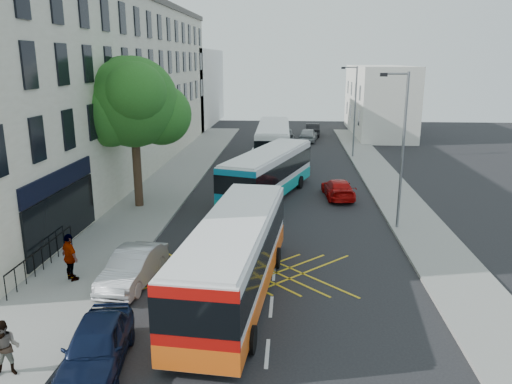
% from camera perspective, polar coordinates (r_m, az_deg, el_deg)
% --- Properties ---
extents(ground, '(120.00, 120.00, 0.00)m').
position_cam_1_polar(ground, '(16.07, 1.29, -17.97)').
color(ground, black).
rests_on(ground, ground).
extents(pavement_left, '(5.00, 70.00, 0.15)m').
position_cam_1_polar(pavement_left, '(31.13, -13.16, -1.62)').
color(pavement_left, gray).
rests_on(pavement_left, ground).
extents(pavement_right, '(3.00, 70.00, 0.15)m').
position_cam_1_polar(pavement_right, '(30.56, 16.90, -2.19)').
color(pavement_right, gray).
rests_on(pavement_right, ground).
extents(terrace_main, '(8.30, 45.00, 13.50)m').
position_cam_1_polar(terrace_main, '(40.73, -17.35, 11.49)').
color(terrace_main, beige).
rests_on(terrace_main, ground).
extents(terrace_far, '(8.00, 20.00, 10.00)m').
position_cam_1_polar(terrace_far, '(70.12, -8.18, 11.73)').
color(terrace_far, silver).
rests_on(terrace_far, ground).
extents(building_right, '(6.00, 18.00, 8.00)m').
position_cam_1_polar(building_right, '(62.53, 13.80, 10.17)').
color(building_right, silver).
rests_on(building_right, ground).
extents(street_tree, '(6.30, 5.70, 8.80)m').
position_cam_1_polar(street_tree, '(29.97, -13.91, 9.83)').
color(street_tree, '#382619').
rests_on(street_tree, pavement_left).
extents(lamp_near, '(1.45, 0.15, 8.00)m').
position_cam_1_polar(lamp_near, '(26.41, 16.27, 5.37)').
color(lamp_near, slate).
rests_on(lamp_near, pavement_right).
extents(lamp_far, '(1.45, 0.15, 8.00)m').
position_cam_1_polar(lamp_far, '(46.01, 11.14, 9.52)').
color(lamp_far, slate).
rests_on(lamp_far, pavement_right).
extents(railings, '(0.08, 5.60, 1.14)m').
position_cam_1_polar(railings, '(22.87, -23.24, -6.85)').
color(railings, black).
rests_on(railings, pavement_left).
extents(bus_near, '(3.49, 11.09, 3.07)m').
position_cam_1_polar(bus_near, '(18.74, -2.47, -7.40)').
color(bus_near, silver).
rests_on(bus_near, ground).
extents(bus_mid, '(5.70, 11.15, 3.06)m').
position_cam_1_polar(bus_mid, '(32.24, 1.45, 2.17)').
color(bus_mid, silver).
rests_on(bus_mid, ground).
extents(bus_far, '(3.08, 11.79, 3.30)m').
position_cam_1_polar(bus_far, '(43.76, 1.99, 5.73)').
color(bus_far, silver).
rests_on(bus_far, ground).
extents(parked_car_blue, '(2.24, 4.38, 1.43)m').
position_cam_1_polar(parked_car_blue, '(15.78, -17.76, -16.39)').
color(parked_car_blue, black).
rests_on(parked_car_blue, ground).
extents(parked_car_silver, '(1.92, 4.38, 1.40)m').
position_cam_1_polar(parked_car_silver, '(20.72, -13.88, -8.33)').
color(parked_car_silver, '#B3B5BB').
rests_on(parked_car_silver, ground).
extents(red_hatchback, '(2.11, 4.38, 1.23)m').
position_cam_1_polar(red_hatchback, '(32.78, 9.36, 0.39)').
color(red_hatchback, '#B10807').
rests_on(red_hatchback, ground).
extents(distant_car_grey, '(2.88, 5.56, 1.50)m').
position_cam_1_polar(distant_car_grey, '(54.94, 2.99, 6.55)').
color(distant_car_grey, '#414549').
rests_on(distant_car_grey, ground).
extents(distant_car_silver, '(2.35, 4.61, 1.50)m').
position_cam_1_polar(distant_car_silver, '(55.06, 5.99, 6.51)').
color(distant_car_silver, '#9DA0A4').
rests_on(distant_car_silver, ground).
extents(distant_car_dark, '(1.61, 4.49, 1.47)m').
position_cam_1_polar(distant_car_dark, '(59.34, 6.46, 7.09)').
color(distant_car_dark, black).
rests_on(distant_car_dark, ground).
extents(pedestrian_near, '(0.93, 0.80, 1.65)m').
position_cam_1_polar(pedestrian_near, '(16.06, -26.75, -15.70)').
color(pedestrian_near, gray).
rests_on(pedestrian_near, pavement_left).
extents(pedestrian_far, '(1.18, 1.10, 1.95)m').
position_cam_1_polar(pedestrian_far, '(21.28, -20.48, -7.01)').
color(pedestrian_far, gray).
rests_on(pedestrian_far, pavement_left).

